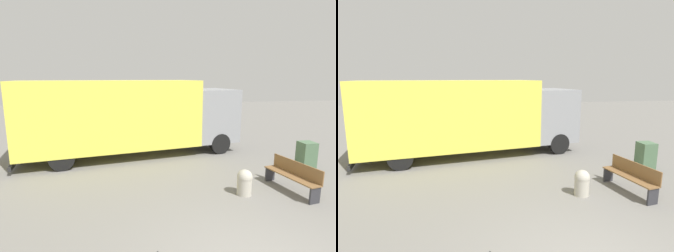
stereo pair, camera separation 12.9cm
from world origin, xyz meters
The scene contains 4 objects.
delivery_truck centered at (-1.81, 7.45, 1.73)m, with size 9.27×3.85×3.14m.
park_bench centered at (2.67, 3.04, 0.49)m, with size 0.71×1.81×0.88m.
bollard_near_bench centered at (1.18, 3.02, 0.39)m, with size 0.42×0.42×0.73m.
utility_box centered at (4.36, 4.69, 0.49)m, with size 0.52×0.52×0.98m.
Camera 2 is at (-1.96, -3.47, 3.26)m, focal length 28.00 mm.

